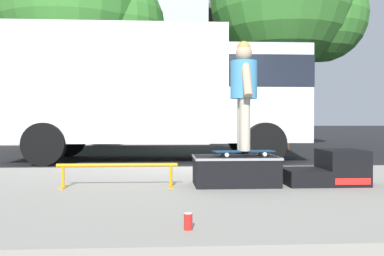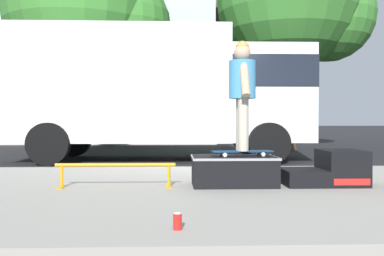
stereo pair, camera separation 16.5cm
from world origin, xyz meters
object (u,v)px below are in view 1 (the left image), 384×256
object	(u,v)px
kicker_ramp	(330,170)
soda_can	(188,222)
skater_kid	(244,86)
box_truck	(158,89)
street_tree_main	(82,10)
skateboard	(244,152)
street_tree_neighbour	(290,2)
skate_box	(236,170)
grind_rail	(117,169)

from	to	relation	value
kicker_ramp	soda_can	world-z (taller)	kicker_ramp
skater_kid	box_truck	distance (m)	5.13
kicker_ramp	street_tree_main	xyz separation A→B (m)	(-4.70, 8.62, 4.13)
skateboard	soda_can	xyz separation A→B (m)	(-0.84, -2.28, -0.36)
street_tree_main	street_tree_neighbour	size ratio (longest dim) A/B	0.96
skate_box	street_tree_neighbour	world-z (taller)	street_tree_neighbour
skateboard	soda_can	size ratio (longest dim) A/B	6.35
kicker_ramp	box_truck	xyz separation A→B (m)	(-2.28, 5.00, 1.40)
skate_box	street_tree_neighbour	distance (m)	10.15
box_truck	street_tree_main	world-z (taller)	street_tree_main
kicker_ramp	street_tree_neighbour	size ratio (longest dim) A/B	0.14
skate_box	grind_rail	distance (m)	1.49
grind_rail	street_tree_main	bearing A→B (deg)	102.85
grind_rail	street_tree_main	size ratio (longest dim) A/B	0.21
soda_can	skateboard	bearing A→B (deg)	69.77
grind_rail	skater_kid	bearing A→B (deg)	4.38
skater_kid	skateboard	bearing A→B (deg)	180.00
street_tree_main	skater_kid	bearing A→B (deg)	-67.40
grind_rail	street_tree_neighbour	size ratio (longest dim) A/B	0.20
soda_can	grind_rail	bearing A→B (deg)	109.18
skateboard	street_tree_main	distance (m)	10.09
box_truck	skate_box	bearing A→B (deg)	-78.17
soda_can	street_tree_neighbour	size ratio (longest dim) A/B	0.02
skater_kid	street_tree_main	bearing A→B (deg)	112.60
skateboard	soda_can	world-z (taller)	skateboard
kicker_ramp	soda_can	size ratio (longest dim) A/B	8.05
skate_box	box_truck	size ratio (longest dim) A/B	0.15
street_tree_main	street_tree_neighbour	bearing A→B (deg)	-0.69
skateboard	skate_box	bearing A→B (deg)	-170.02
skateboard	skater_kid	size ratio (longest dim) A/B	0.57
soda_can	box_truck	distance (m)	7.42
skate_box	soda_can	world-z (taller)	skate_box
skater_kid	street_tree_main	world-z (taller)	street_tree_main
kicker_ramp	skateboard	world-z (taller)	kicker_ramp
skateboard	box_truck	size ratio (longest dim) A/B	0.12
skate_box	kicker_ramp	xyz separation A→B (m)	(1.23, -0.00, -0.01)
box_truck	skateboard	bearing A→B (deg)	-76.97
soda_can	street_tree_main	bearing A→B (deg)	104.14
skate_box	skateboard	distance (m)	0.25
box_truck	kicker_ramp	bearing A→B (deg)	-65.50
box_truck	street_tree_main	bearing A→B (deg)	123.86
street_tree_main	street_tree_neighbour	xyz separation A→B (m)	(6.64, -0.08, 0.36)
soda_can	skater_kid	bearing A→B (deg)	69.77
street_tree_main	kicker_ramp	bearing A→B (deg)	-61.37
skater_kid	street_tree_neighbour	xyz separation A→B (m)	(3.07, 8.52, 3.41)
skate_box	skater_kid	world-z (taller)	skater_kid
skate_box	grind_rail	xyz separation A→B (m)	(-1.48, -0.10, 0.03)
skateboard	street_tree_neighbour	xyz separation A→B (m)	(3.07, 8.52, 4.25)
skateboard	street_tree_neighbour	size ratio (longest dim) A/B	0.11
skate_box	skateboard	size ratio (longest dim) A/B	1.33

